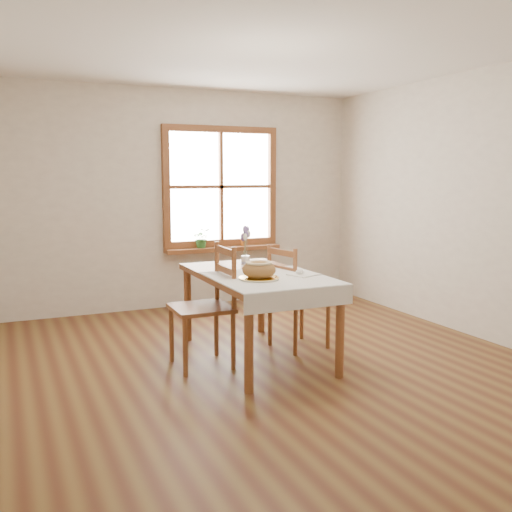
{
  "coord_description": "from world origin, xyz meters",
  "views": [
    {
      "loc": [
        -1.99,
        -4.13,
        1.59
      ],
      "look_at": [
        0.0,
        0.3,
        0.9
      ],
      "focal_mm": 40.0,
      "sensor_mm": 36.0,
      "label": 1
    }
  ],
  "objects_px": {
    "chair_right": "(299,296)",
    "flower_vase": "(245,261)",
    "dining_table": "(256,283)",
    "chair_left": "(201,306)",
    "bread_plate": "(259,278)"
  },
  "relations": [
    {
      "from": "chair_left",
      "to": "chair_right",
      "type": "distance_m",
      "value": 1.0
    },
    {
      "from": "dining_table",
      "to": "chair_right",
      "type": "height_order",
      "value": "chair_right"
    },
    {
      "from": "chair_left",
      "to": "chair_right",
      "type": "relative_size",
      "value": 1.06
    },
    {
      "from": "chair_left",
      "to": "flower_vase",
      "type": "xyz_separation_m",
      "value": [
        0.58,
        0.41,
        0.28
      ]
    },
    {
      "from": "chair_left",
      "to": "bread_plate",
      "type": "xyz_separation_m",
      "value": [
        0.39,
        -0.31,
        0.26
      ]
    },
    {
      "from": "chair_right",
      "to": "bread_plate",
      "type": "distance_m",
      "value": 0.81
    },
    {
      "from": "chair_right",
      "to": "flower_vase",
      "type": "height_order",
      "value": "chair_right"
    },
    {
      "from": "dining_table",
      "to": "chair_left",
      "type": "height_order",
      "value": "chair_left"
    },
    {
      "from": "dining_table",
      "to": "bread_plate",
      "type": "distance_m",
      "value": 0.37
    },
    {
      "from": "dining_table",
      "to": "bread_plate",
      "type": "height_order",
      "value": "bread_plate"
    },
    {
      "from": "dining_table",
      "to": "bread_plate",
      "type": "relative_size",
      "value": 5.06
    },
    {
      "from": "chair_left",
      "to": "chair_right",
      "type": "bearing_deg",
      "value": 97.95
    },
    {
      "from": "chair_left",
      "to": "chair_right",
      "type": "xyz_separation_m",
      "value": [
        1.0,
        0.13,
        -0.03
      ]
    },
    {
      "from": "flower_vase",
      "to": "chair_right",
      "type": "bearing_deg",
      "value": -33.46
    },
    {
      "from": "chair_left",
      "to": "flower_vase",
      "type": "bearing_deg",
      "value": 125.8
    }
  ]
}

